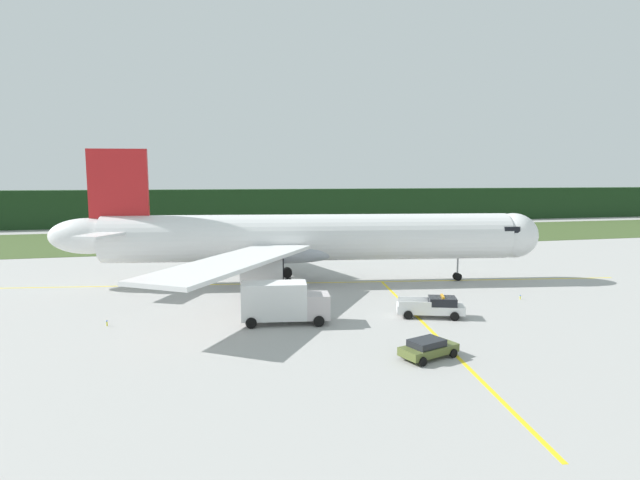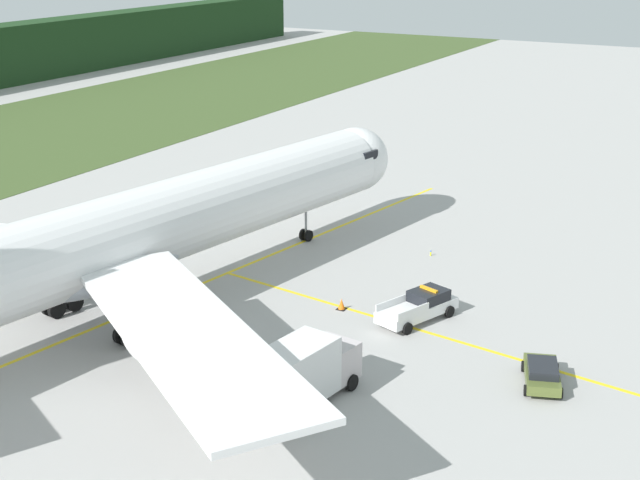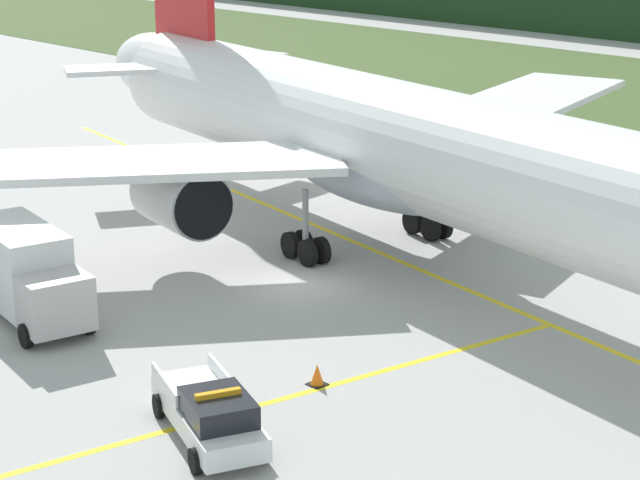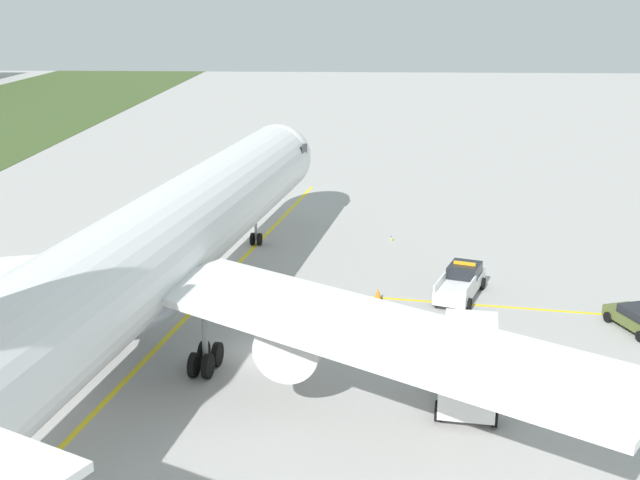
% 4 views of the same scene
% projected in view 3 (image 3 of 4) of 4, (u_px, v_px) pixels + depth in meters
% --- Properties ---
extents(ground, '(320.00, 320.00, 0.00)m').
position_uv_depth(ground, '(296.00, 284.00, 47.59)').
color(ground, '#A4A2A0').
extents(taxiway_centerline_main, '(72.45, 11.74, 0.01)m').
position_uv_depth(taxiway_centerline_main, '(413.00, 267.00, 49.81)').
color(taxiway_centerline_main, yellow).
rests_on(taxiway_centerline_main, ground).
extents(taxiway_centerline_spur, '(6.16, 37.19, 0.01)m').
position_uv_depth(taxiway_centerline_spur, '(73.00, 457.00, 33.08)').
color(taxiway_centerline_spur, yellow).
rests_on(taxiway_centerline_spur, ground).
extents(airliner, '(55.59, 46.47, 15.15)m').
position_uv_depth(airliner, '(405.00, 148.00, 48.91)').
color(airliner, silver).
rests_on(airliner, ground).
extents(ops_pickup_truck, '(6.03, 3.76, 1.94)m').
position_uv_depth(ops_pickup_truck, '(210.00, 413.00, 33.78)').
color(ops_pickup_truck, silver).
rests_on(ops_pickup_truck, ground).
extents(catering_truck, '(7.48, 3.57, 3.62)m').
position_uv_depth(catering_truck, '(26.00, 272.00, 43.42)').
color(catering_truck, '#BCB2B4').
rests_on(catering_truck, ground).
extents(apron_cone, '(0.58, 0.58, 0.73)m').
position_uv_depth(apron_cone, '(317.00, 375.00, 37.82)').
color(apron_cone, black).
rests_on(apron_cone, ground).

